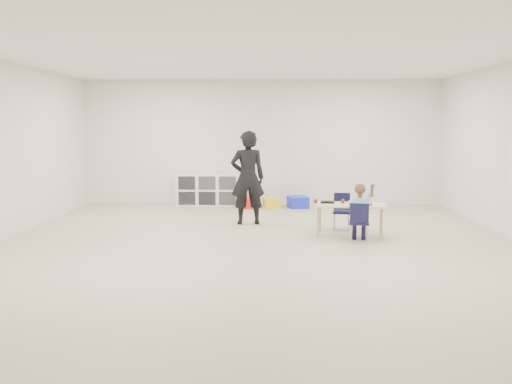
{
  "coord_description": "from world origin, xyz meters",
  "views": [
    {
      "loc": [
        0.16,
        -7.73,
        1.79
      ],
      "look_at": [
        -0.02,
        -0.16,
        0.85
      ],
      "focal_mm": 38.0,
      "sensor_mm": 36.0,
      "label": 1
    }
  ],
  "objects_px": {
    "chair_near": "(359,222)",
    "child": "(359,211)",
    "cubby_shelf": "(208,190)",
    "table": "(350,219)",
    "adult": "(248,178)"
  },
  "relations": [
    {
      "from": "table",
      "to": "cubby_shelf",
      "type": "height_order",
      "value": "cubby_shelf"
    },
    {
      "from": "table",
      "to": "chair_near",
      "type": "height_order",
      "value": "chair_near"
    },
    {
      "from": "child",
      "to": "table",
      "type": "bearing_deg",
      "value": 106.67
    },
    {
      "from": "table",
      "to": "child",
      "type": "distance_m",
      "value": 0.57
    },
    {
      "from": "chair_near",
      "to": "cubby_shelf",
      "type": "relative_size",
      "value": 0.44
    },
    {
      "from": "table",
      "to": "adult",
      "type": "distance_m",
      "value": 2.05
    },
    {
      "from": "table",
      "to": "child",
      "type": "bearing_deg",
      "value": -73.33
    },
    {
      "from": "adult",
      "to": "table",
      "type": "bearing_deg",
      "value": 141.42
    },
    {
      "from": "chair_near",
      "to": "child",
      "type": "xyz_separation_m",
      "value": [
        0.0,
        0.0,
        0.18
      ]
    },
    {
      "from": "table",
      "to": "chair_near",
      "type": "distance_m",
      "value": 0.52
    },
    {
      "from": "table",
      "to": "child",
      "type": "xyz_separation_m",
      "value": [
        0.07,
        -0.52,
        0.22
      ]
    },
    {
      "from": "table",
      "to": "cubby_shelf",
      "type": "bearing_deg",
      "value": 138.73
    },
    {
      "from": "cubby_shelf",
      "to": "chair_near",
      "type": "bearing_deg",
      "value": -54.11
    },
    {
      "from": "cubby_shelf",
      "to": "adult",
      "type": "bearing_deg",
      "value": -66.94
    },
    {
      "from": "chair_near",
      "to": "cubby_shelf",
      "type": "xyz_separation_m",
      "value": [
        -2.75,
        3.8,
        0.04
      ]
    }
  ]
}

